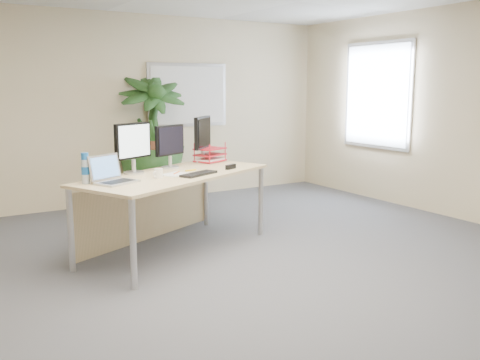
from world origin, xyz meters
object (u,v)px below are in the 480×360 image
floor_plant (152,153)px  monitor_left (133,145)px  monitor_right (170,144)px  desk (167,189)px  laptop (112,176)px

floor_plant → monitor_left: floor_plant is taller
floor_plant → monitor_right: bearing=-106.3°
floor_plant → monitor_left: 2.28m
monitor_right → desk: bearing=-121.8°
monitor_right → floor_plant: bearing=73.7°
monitor_left → monitor_right: size_ratio=1.11×
desk → monitor_left: size_ratio=4.49×
laptop → monitor_left: bearing=47.5°
monitor_right → laptop: size_ratio=1.03×
monitor_right → laptop: (-0.82, -0.53, -0.20)m
monitor_right → laptop: bearing=-147.1°
floor_plant → monitor_right: 1.97m
monitor_left → laptop: monitor_left is taller
monitor_left → floor_plant: bearing=63.3°
laptop → floor_plant: bearing=60.4°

